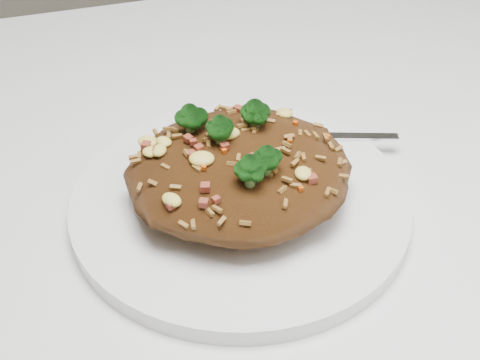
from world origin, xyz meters
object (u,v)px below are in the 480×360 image
plate (240,203)px  fork (310,136)px  dining_table (256,293)px  fried_rice (240,162)px

plate → fork: size_ratio=1.60×
dining_table → plate: 0.10m
dining_table → fork: 0.14m
plate → fried_rice: (-0.00, -0.00, 0.04)m
dining_table → plate: bearing=145.1°
fried_rice → fork: 0.10m
plate → fork: fork is taller
dining_table → plate: plate is taller
dining_table → fork: (0.07, 0.06, 0.11)m
dining_table → fork: fork is taller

